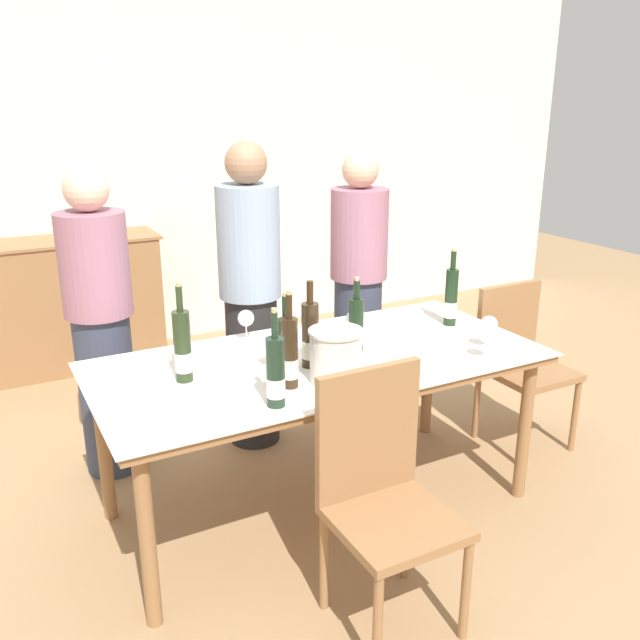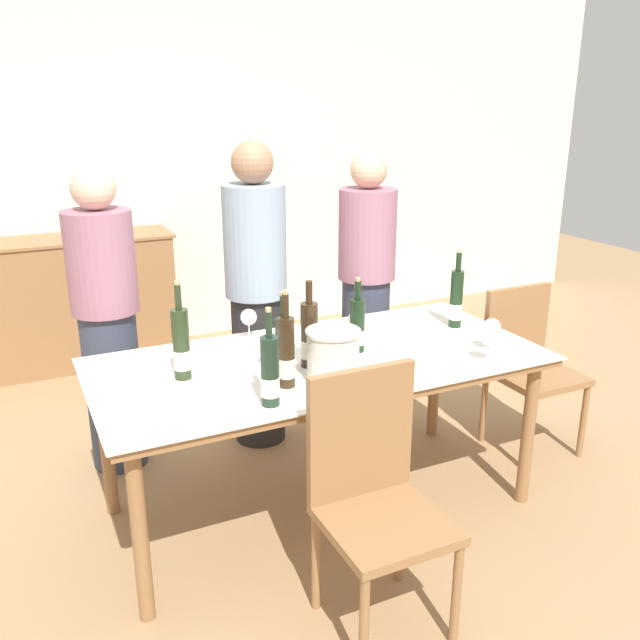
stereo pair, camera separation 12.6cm
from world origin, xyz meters
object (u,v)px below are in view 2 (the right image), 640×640
object	(u,v)px
sideboard_cabinet	(63,304)
wine_bottle_4	(286,354)
chair_near_front	(373,486)
person_guest_right	(366,290)
wine_glass_1	(356,321)
wine_glass_2	(271,342)
wine_bottle_5	(181,346)
chair_right_end	(527,358)
wine_glass_3	(489,338)
wine_bottle_2	(270,373)
wine_bottle_3	(284,348)
wine_glass_4	(249,318)
wine_glass_0	(492,328)
person_host	(107,324)
wine_bottle_6	(357,326)
wine_bottle_0	(309,336)
wine_bottle_1	(456,300)
person_guest_left	(256,298)
dining_table	(320,372)
ice_bucket	(333,354)

from	to	relation	value
sideboard_cabinet	wine_bottle_4	world-z (taller)	wine_bottle_4
chair_near_front	person_guest_right	bearing A→B (deg)	61.79
wine_glass_1	wine_glass_2	size ratio (longest dim) A/B	0.97
sideboard_cabinet	wine_bottle_5	world-z (taller)	wine_bottle_5
wine_glass_1	chair_right_end	size ratio (longest dim) A/B	0.18
wine_glass_3	chair_near_front	world-z (taller)	chair_near_front
wine_bottle_2	wine_bottle_3	size ratio (longest dim) A/B	1.06
wine_glass_1	wine_glass_4	bearing A→B (deg)	148.02
wine_glass_0	chair_near_front	distance (m)	1.04
person_host	chair_right_end	bearing A→B (deg)	-19.71
wine_bottle_6	person_host	world-z (taller)	person_host
wine_glass_0	wine_glass_3	size ratio (longest dim) A/B	1.01
wine_glass_1	person_host	world-z (taller)	person_host
wine_bottle_0	wine_glass_2	size ratio (longest dim) A/B	2.38
wine_glass_2	wine_bottle_1	bearing A→B (deg)	5.62
person_guest_left	wine_bottle_3	bearing A→B (deg)	-103.27
wine_bottle_6	chair_right_end	world-z (taller)	wine_bottle_6
dining_table	chair_near_front	xyz separation A→B (m)	(-0.12, -0.70, -0.16)
wine_glass_1	chair_right_end	xyz separation A→B (m)	(1.05, -0.02, -0.36)
wine_bottle_5	person_guest_right	size ratio (longest dim) A/B	0.26
wine_glass_1	chair_near_front	size ratio (longest dim) A/B	0.16
wine_glass_2	person_guest_right	world-z (taller)	person_guest_right
wine_bottle_2	person_guest_left	distance (m)	1.17
wine_bottle_6	person_guest_right	bearing A→B (deg)	58.09
wine_bottle_1	wine_bottle_2	size ratio (longest dim) A/B	1.03
wine_glass_0	wine_glass_4	distance (m)	1.13
person_host	wine_bottle_2	bearing A→B (deg)	-70.61
wine_bottle_2	person_guest_left	bearing A→B (deg)	72.04
wine_glass_2	wine_glass_3	world-z (taller)	wine_glass_2
ice_bucket	wine_bottle_0	size ratio (longest dim) A/B	0.59
wine_glass_3	person_guest_right	distance (m)	1.14
dining_table	wine_glass_4	bearing A→B (deg)	117.03
wine_glass_3	person_guest_left	distance (m)	1.29
wine_bottle_0	person_guest_left	xyz separation A→B (m)	(0.07, 0.82, -0.06)
dining_table	wine_bottle_3	distance (m)	0.31
wine_bottle_3	chair_near_front	distance (m)	0.69
wine_glass_4	wine_bottle_4	bearing A→B (deg)	-95.30
wine_bottle_0	chair_right_end	world-z (taller)	wine_bottle_0
wine_bottle_2	wine_bottle_6	size ratio (longest dim) A/B	1.11
wine_bottle_0	chair_near_front	bearing A→B (deg)	-93.85
wine_glass_2	chair_near_front	size ratio (longest dim) A/B	0.17
wine_glass_3	person_guest_left	xyz separation A→B (m)	(-0.66, 1.11, -0.03)
person_guest_left	wine_bottle_1	bearing A→B (deg)	-39.24
ice_bucket	wine_bottle_1	size ratio (longest dim) A/B	0.57
dining_table	wine_bottle_4	size ratio (longest dim) A/B	4.97
wine_bottle_1	wine_bottle_3	xyz separation A→B (m)	(-1.02, -0.21, -0.02)
dining_table	wine_glass_1	bearing A→B (deg)	24.38
wine_bottle_0	wine_bottle_1	size ratio (longest dim) A/B	0.96
wine_glass_0	chair_near_front	bearing A→B (deg)	-152.52
wine_glass_2	wine_glass_1	bearing A→B (deg)	13.06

